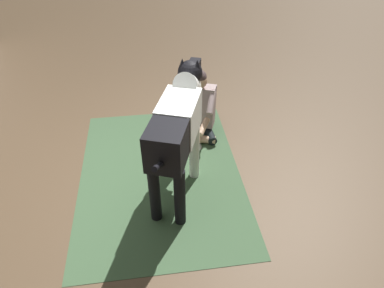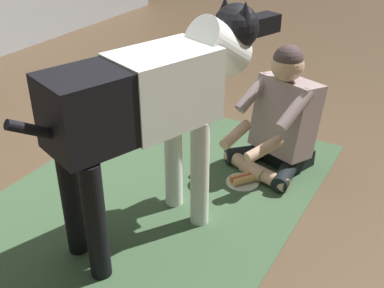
# 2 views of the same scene
# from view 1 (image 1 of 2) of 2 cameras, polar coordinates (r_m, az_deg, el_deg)

# --- Properties ---
(ground_plane) EXTENTS (15.11, 15.11, 0.00)m
(ground_plane) POSITION_cam_1_polar(r_m,az_deg,el_deg) (3.85, -6.58, -5.58)
(ground_plane) COLOR brown
(area_rug) EXTENTS (2.49, 1.77, 0.01)m
(area_rug) POSITION_cam_1_polar(r_m,az_deg,el_deg) (3.88, -5.29, -4.93)
(area_rug) COLOR #3C5839
(area_rug) RESTS_ON ground
(person_sitting_on_floor) EXTENTS (0.71, 0.60, 0.87)m
(person_sitting_on_floor) POSITION_cam_1_polar(r_m,az_deg,el_deg) (4.29, 1.02, 5.95)
(person_sitting_on_floor) COLOR black
(person_sitting_on_floor) RESTS_ON ground
(large_dog) EXTENTS (1.55, 0.69, 1.22)m
(large_dog) POSITION_cam_1_polar(r_m,az_deg,el_deg) (3.21, -2.37, 3.25)
(large_dog) COLOR white
(large_dog) RESTS_ON ground
(hot_dog_on_plate) EXTENTS (0.22, 0.22, 0.06)m
(hot_dog_on_plate) POSITION_cam_1_polar(r_m,az_deg,el_deg) (4.21, 0.10, -0.28)
(hot_dog_on_plate) COLOR silver
(hot_dog_on_plate) RESTS_ON ground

